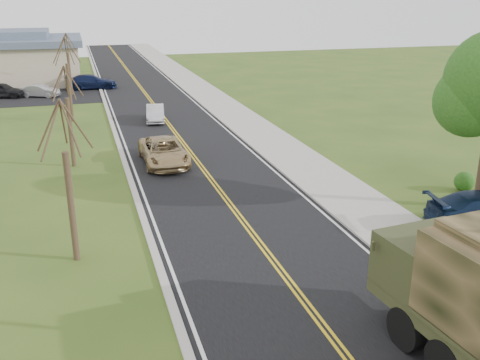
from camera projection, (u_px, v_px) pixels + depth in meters
name	position (u px, v px, depth m)	size (l,w,h in m)	color
road	(152.00, 102.00, 49.08)	(8.00, 120.00, 0.01)	black
curb_right	(196.00, 99.00, 50.20)	(0.30, 120.00, 0.12)	#9E998E
sidewalk_right	(214.00, 98.00, 50.68)	(3.20, 120.00, 0.10)	#9E998E
curb_left	(105.00, 104.00, 47.93)	(0.30, 120.00, 0.10)	#9E998E
bare_tree_a	(70.00, 194.00, 19.20)	(1.93, 2.26, 6.08)	#38281C
bare_tree_b	(70.00, 124.00, 30.09)	(1.83, 2.14, 5.73)	#38281C
bare_tree_c	(69.00, 86.00, 40.83)	(2.04, 2.39, 6.42)	#38281C
bare_tree_d	(69.00, 69.00, 51.74)	(1.88, 2.20, 5.91)	#38281C
suv_champagne	(164.00, 151.00, 31.09)	(2.44, 5.30, 1.47)	tan
sedan_silver	(155.00, 113.00, 41.51)	(1.33, 3.81, 1.26)	silver
lot_car_dark	(2.00, 90.00, 50.84)	(1.72, 4.28, 1.46)	black
lot_car_silver	(40.00, 91.00, 51.25)	(1.27, 3.64, 1.20)	#A8A8AD
lot_car_navy	(91.00, 82.00, 55.54)	(2.10, 5.17, 1.50)	#0F1738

